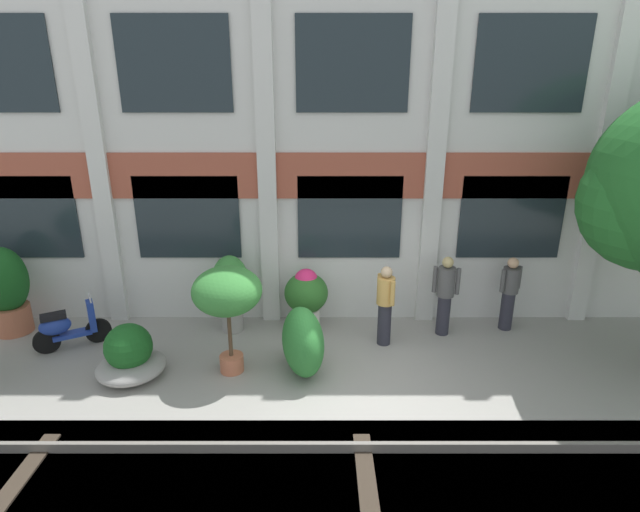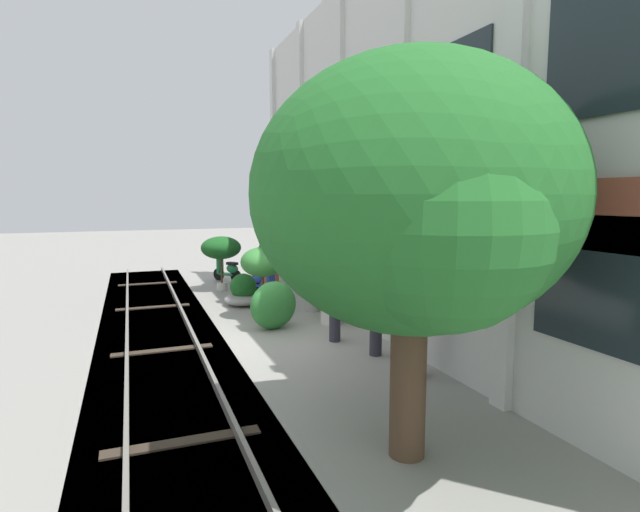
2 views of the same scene
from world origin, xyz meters
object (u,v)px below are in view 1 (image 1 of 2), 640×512
potted_plant_stone_basin (307,296)px  topiary_hedge (304,342)px  potted_plant_wide_bowl (131,356)px  potted_plant_low_pan (228,294)px  potted_plant_fluted_column (8,288)px  scooter_second_parked (69,327)px  resident_near_plants (510,292)px  potted_plant_glazed_jar (232,288)px  resident_watching_tracks (446,293)px  resident_by_doorway (386,303)px

potted_plant_stone_basin → topiary_hedge: size_ratio=1.08×
potted_plant_wide_bowl → potted_plant_low_pan: potted_plant_low_pan is taller
potted_plant_wide_bowl → potted_plant_fluted_column: (-2.98, 1.63, 0.57)m
potted_plant_low_pan → scooter_second_parked: potted_plant_low_pan is taller
potted_plant_fluted_column → resident_near_plants: bearing=0.8°
potted_plant_glazed_jar → topiary_hedge: bearing=-46.8°
potted_plant_wide_bowl → resident_watching_tracks: (5.76, 1.56, 0.50)m
resident_by_doorway → potted_plant_stone_basin: bearing=-45.9°
potted_plant_stone_basin → potted_plant_wide_bowl: potted_plant_stone_basin is taller
potted_plant_wide_bowl → resident_watching_tracks: 5.99m
scooter_second_parked → potted_plant_low_pan: bearing=-42.7°
potted_plant_glazed_jar → resident_by_doorway: size_ratio=1.01×
potted_plant_low_pan → resident_by_doorway: potted_plant_low_pan is taller
scooter_second_parked → resident_by_doorway: bearing=-27.2°
potted_plant_glazed_jar → potted_plant_wide_bowl: bearing=-130.7°
potted_plant_glazed_jar → scooter_second_parked: potted_plant_glazed_jar is taller
potted_plant_stone_basin → scooter_second_parked: potted_plant_stone_basin is taller
potted_plant_stone_basin → potted_plant_low_pan: (-1.28, -1.50, 0.69)m
potted_plant_glazed_jar → potted_plant_fluted_column: bearing=-178.8°
potted_plant_stone_basin → resident_watching_tracks: 2.77m
potted_plant_wide_bowl → potted_plant_glazed_jar: potted_plant_glazed_jar is taller
potted_plant_stone_basin → resident_watching_tracks: resident_watching_tracks is taller
potted_plant_stone_basin → potted_plant_fluted_column: bearing=-179.6°
potted_plant_low_pan → resident_near_plants: potted_plant_low_pan is taller
resident_watching_tracks → potted_plant_glazed_jar: bearing=-79.0°
scooter_second_parked → resident_by_doorway: (6.05, 0.18, 0.42)m
potted_plant_glazed_jar → resident_by_doorway: potted_plant_glazed_jar is taller
scooter_second_parked → topiary_hedge: (4.51, -0.85, 0.17)m
potted_plant_glazed_jar → resident_watching_tracks: size_ratio=0.98×
potted_plant_low_pan → resident_by_doorway: size_ratio=1.21×
potted_plant_stone_basin → resident_near_plants: bearing=1.4°
resident_by_doorway → topiary_hedge: size_ratio=1.28×
potted_plant_fluted_column → resident_by_doorway: bearing=-3.7°
resident_by_doorway → topiary_hedge: 1.87m
potted_plant_stone_basin → scooter_second_parked: size_ratio=1.08×
scooter_second_parked → topiary_hedge: topiary_hedge is taller
resident_by_doorway → resident_near_plants: (2.60, 0.63, -0.03)m
resident_near_plants → resident_by_doorway: bearing=-102.5°
resident_by_doorway → resident_watching_tracks: resident_watching_tracks is taller
resident_by_doorway → resident_near_plants: 2.67m
potted_plant_fluted_column → scooter_second_parked: bearing=-24.4°
potted_plant_wide_bowl → scooter_second_parked: (-1.52, 0.97, 0.05)m
potted_plant_fluted_column → resident_by_doorway: size_ratio=1.13×
potted_plant_wide_bowl → resident_near_plants: 7.35m
topiary_hedge → potted_plant_stone_basin: bearing=89.3°
scooter_second_parked → potted_plant_fluted_column: bearing=126.7°
potted_plant_fluted_column → potted_plant_glazed_jar: 4.46m
potted_plant_stone_basin → potted_plant_wide_bowl: bearing=-150.9°
resident_by_doorway → potted_plant_wide_bowl: bearing=-12.7°
potted_plant_stone_basin → potted_plant_low_pan: potted_plant_low_pan is taller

